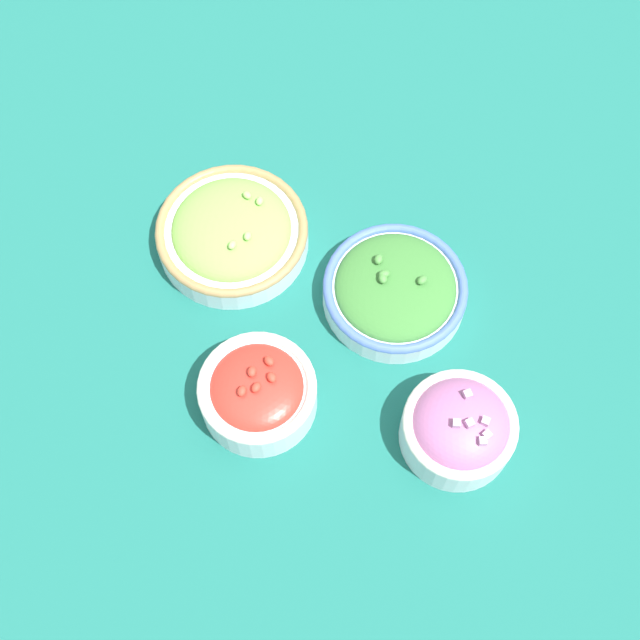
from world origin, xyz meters
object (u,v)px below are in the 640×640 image
bowl_lettuce (232,232)px  bowl_cherry_tomatoes (258,392)px  bowl_broccoli (395,290)px  bowl_red_onion (459,428)px

bowl_lettuce → bowl_cherry_tomatoes: (0.10, -0.20, 0.01)m
bowl_broccoli → bowl_cherry_tomatoes: (-0.12, -0.18, 0.01)m
bowl_broccoli → bowl_red_onion: 0.19m
bowl_broccoli → bowl_lettuce: (-0.22, 0.02, 0.00)m
bowl_red_onion → bowl_cherry_tomatoes: bearing=-174.1°
bowl_cherry_tomatoes → bowl_broccoli: bearing=56.6°
bowl_red_onion → bowl_cherry_tomatoes: 0.23m
bowl_red_onion → bowl_broccoli: bearing=126.4°
bowl_red_onion → bowl_lettuce: (-0.33, 0.17, -0.01)m
bowl_red_onion → bowl_lettuce: bowl_red_onion is taller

